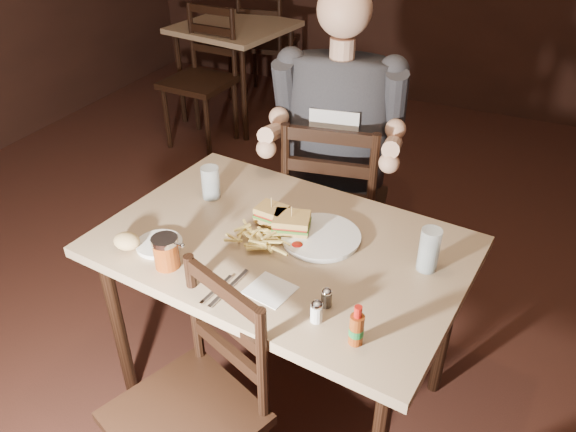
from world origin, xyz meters
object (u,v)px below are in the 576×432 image
at_px(bg_table, 235,36).
at_px(glass_right, 429,250).
at_px(bg_chair_far, 267,44).
at_px(diner, 338,109).
at_px(dinner_plate, 321,238).
at_px(glass_left, 211,183).
at_px(syrup_dispenser, 166,252).
at_px(side_plate, 159,245).
at_px(main_table, 282,259).
at_px(chair_near, 184,417).
at_px(bg_chair_near, 199,81).
at_px(chair_far, 334,207).
at_px(hot_sauce, 357,325).

bearing_deg(bg_table, glass_right, -48.74).
height_order(bg_chair_far, diner, diner).
distance_m(dinner_plate, glass_left, 0.51).
xyz_separation_m(bg_chair_far, syrup_dispenser, (1.29, -3.26, 0.35)).
bearing_deg(glass_right, side_plate, -162.57).
relative_size(bg_table, diner, 0.91).
bearing_deg(syrup_dispenser, bg_table, 121.74).
xyz_separation_m(syrup_dispenser, side_plate, (-0.09, 0.08, -0.05)).
xyz_separation_m(main_table, diner, (-0.05, 0.65, 0.32)).
distance_m(chair_near, dinner_plate, 0.74).
distance_m(diner, glass_left, 0.62).
bearing_deg(main_table, bg_chair_near, 130.03).
xyz_separation_m(main_table, dinner_plate, (0.12, 0.07, 0.08)).
distance_m(chair_near, bg_chair_near, 2.87).
distance_m(chair_far, chair_near, 1.26).
bearing_deg(chair_near, diner, 110.11).
bearing_deg(bg_chair_far, chair_near, 103.49).
xyz_separation_m(bg_table, bg_chair_near, (0.00, -0.55, -0.19)).
distance_m(bg_chair_near, glass_right, 2.77).
relative_size(chair_far, syrup_dispenser, 8.85).
relative_size(bg_table, side_plate, 5.79).
distance_m(bg_table, bg_chair_near, 0.58).
bearing_deg(bg_table, glass_left, -62.27).
height_order(main_table, glass_right, glass_right).
bearing_deg(chair_near, main_table, 103.83).
height_order(main_table, diner, diner).
bearing_deg(bg_chair_near, syrup_dispenser, -55.84).
height_order(main_table, dinner_plate, dinner_plate).
height_order(chair_far, side_plate, chair_far).
bearing_deg(bg_table, side_plate, -65.43).
distance_m(glass_left, side_plate, 0.36).
relative_size(glass_left, syrup_dispenser, 1.17).
height_order(bg_chair_near, glass_right, bg_chair_near).
height_order(main_table, syrup_dispenser, syrup_dispenser).
height_order(chair_far, hot_sauce, chair_far).
bearing_deg(syrup_dispenser, side_plate, 145.82).
relative_size(chair_near, bg_chair_near, 0.90).
height_order(chair_far, glass_left, chair_far).
height_order(chair_near, glass_right, glass_right).
height_order(chair_far, bg_chair_near, chair_far).
bearing_deg(chair_far, main_table, 84.43).
bearing_deg(syrup_dispenser, glass_left, 108.88).
distance_m(hot_sauce, syrup_dispenser, 0.68).
xyz_separation_m(bg_chair_near, side_plate, (1.20, -2.08, 0.28)).
bearing_deg(dinner_plate, bg_chair_far, 120.24).
distance_m(glass_left, hot_sauce, 0.92).
xyz_separation_m(dinner_plate, glass_left, (-0.50, 0.08, 0.06)).
distance_m(dinner_plate, side_plate, 0.56).
height_order(chair_near, diner, diner).
distance_m(bg_table, dinner_plate, 2.90).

